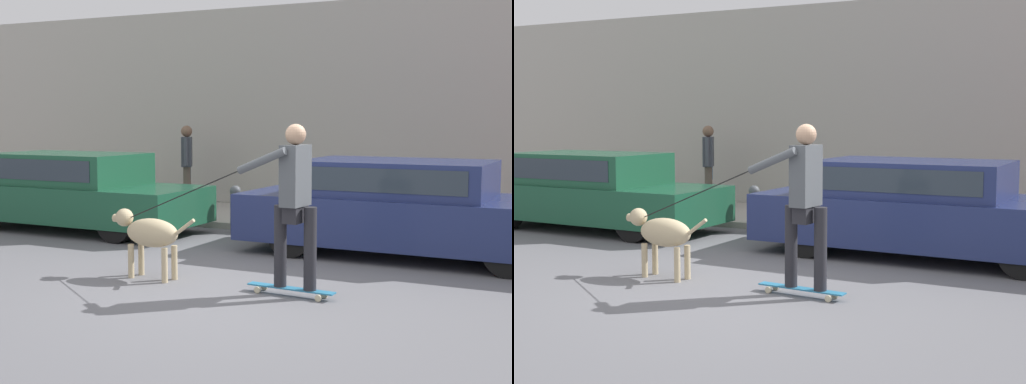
% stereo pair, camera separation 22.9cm
% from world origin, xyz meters
% --- Properties ---
extents(ground_plane, '(36.00, 36.00, 0.00)m').
position_xyz_m(ground_plane, '(0.00, 0.00, 0.00)').
color(ground_plane, slate).
extents(back_wall, '(32.00, 0.30, 4.04)m').
position_xyz_m(back_wall, '(0.00, 6.56, 2.02)').
color(back_wall, '#ADA89E').
rests_on(back_wall, ground_plane).
extents(sidewalk_curb, '(30.00, 2.55, 0.10)m').
position_xyz_m(sidewalk_curb, '(0.00, 5.12, 0.05)').
color(sidewalk_curb, '#A39E93').
rests_on(sidewalk_curb, ground_plane).
extents(parked_car_0, '(4.39, 1.83, 1.27)m').
position_xyz_m(parked_car_0, '(-4.46, 2.77, 0.62)').
color(parked_car_0, black).
rests_on(parked_car_0, ground_plane).
extents(parked_car_1, '(4.52, 1.95, 1.28)m').
position_xyz_m(parked_car_1, '(1.03, 2.77, 0.63)').
color(parked_car_1, black).
rests_on(parked_car_1, ground_plane).
extents(dog, '(1.16, 0.40, 0.79)m').
position_xyz_m(dog, '(-1.34, 0.20, 0.52)').
color(dog, tan).
rests_on(dog, ground_plane).
extents(skateboarder, '(2.64, 0.54, 1.78)m').
position_xyz_m(skateboarder, '(0.47, 0.11, 1.02)').
color(skateboarder, beige).
rests_on(skateboarder, ground_plane).
extents(pedestrian_with_bag, '(0.38, 0.61, 1.60)m').
position_xyz_m(pedestrian_with_bag, '(-3.91, 5.52, 0.99)').
color(pedestrian_with_bag, brown).
rests_on(pedestrian_with_bag, sidewalk_curb).
extents(fire_hydrant, '(0.18, 0.18, 0.76)m').
position_xyz_m(fire_hydrant, '(-1.91, 3.60, 0.40)').
color(fire_hydrant, '#4C5156').
rests_on(fire_hydrant, ground_plane).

